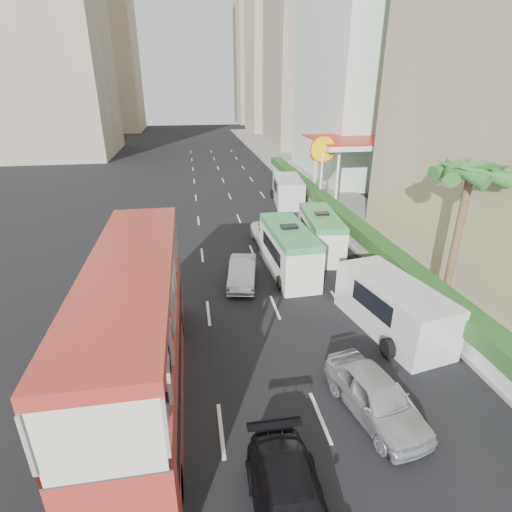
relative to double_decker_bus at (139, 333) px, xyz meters
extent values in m
plane|color=black|center=(6.00, 0.00, -2.53)|extent=(200.00, 200.00, 0.00)
cube|color=#AE3125|center=(0.00, 0.00, 0.00)|extent=(2.50, 11.00, 5.06)
imported|color=silver|center=(4.40, 7.81, -2.53)|extent=(2.07, 4.10, 1.29)
imported|color=silver|center=(7.36, -2.10, -2.53)|extent=(2.50, 4.48, 1.44)
imported|color=silver|center=(7.16, 12.73, -2.53)|extent=(2.52, 5.21, 1.43)
cube|color=silver|center=(7.14, 8.79, -1.21)|extent=(2.23, 6.04, 2.65)
cube|color=silver|center=(9.85, 11.35, -1.29)|extent=(2.36, 5.73, 2.48)
cube|color=silver|center=(10.15, 2.37, -1.41)|extent=(3.23, 5.91, 2.24)
cube|color=silver|center=(10.53, 22.81, -1.40)|extent=(2.91, 5.88, 2.26)
cube|color=#99968C|center=(15.00, 25.00, -2.44)|extent=(6.00, 120.00, 0.18)
cube|color=silver|center=(12.20, 14.00, -1.85)|extent=(0.30, 44.00, 1.00)
cube|color=#2D6626|center=(12.20, 14.00, -1.00)|extent=(1.10, 44.00, 0.70)
cylinder|color=brown|center=(13.80, 4.00, 0.85)|extent=(0.36, 0.36, 6.40)
cube|color=silver|center=(16.00, 23.00, 0.22)|extent=(6.50, 8.00, 5.50)
cube|color=tan|center=(23.00, 82.00, 19.47)|extent=(14.00, 14.00, 44.00)
cube|color=tan|center=(23.00, 104.00, 17.47)|extent=(14.00, 14.00, 40.00)
cube|color=tan|center=(-16.00, 90.00, 20.47)|extent=(16.00, 16.00, 46.00)
camera|label=1|loc=(1.95, -11.27, 7.35)|focal=28.00mm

